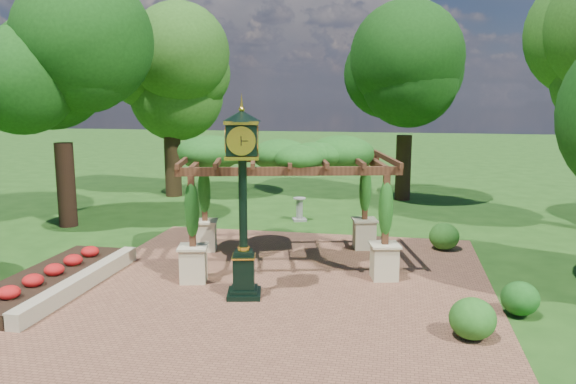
# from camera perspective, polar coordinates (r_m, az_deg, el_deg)

# --- Properties ---
(ground) EXTENTS (120.00, 120.00, 0.00)m
(ground) POSITION_cam_1_polar(r_m,az_deg,el_deg) (12.26, -2.30, -12.18)
(ground) COLOR #1E4714
(ground) RESTS_ON ground
(brick_plaza) EXTENTS (10.00, 12.00, 0.04)m
(brick_plaza) POSITION_cam_1_polar(r_m,az_deg,el_deg) (13.16, -1.28, -10.50)
(brick_plaza) COLOR brown
(brick_plaza) RESTS_ON ground
(border_wall) EXTENTS (0.35, 5.00, 0.40)m
(border_wall) POSITION_cam_1_polar(r_m,az_deg,el_deg) (14.33, -20.23, -8.65)
(border_wall) COLOR #C6B793
(border_wall) RESTS_ON ground
(flower_bed) EXTENTS (1.50, 5.00, 0.36)m
(flower_bed) POSITION_cam_1_polar(r_m,az_deg,el_deg) (14.81, -23.24, -8.32)
(flower_bed) COLOR red
(flower_bed) RESTS_ON ground
(pedestal_clock) EXTENTS (1.01, 1.01, 4.31)m
(pedestal_clock) POSITION_cam_1_polar(r_m,az_deg,el_deg) (12.47, -4.62, 0.53)
(pedestal_clock) COLOR black
(pedestal_clock) RESTS_ON brick_plaza
(pergola) EXTENTS (6.15, 4.62, 3.47)m
(pergola) POSITION_cam_1_polar(r_m,az_deg,el_deg) (14.94, -0.08, 3.12)
(pergola) COLOR beige
(pergola) RESTS_ON brick_plaza
(sundial) EXTENTS (0.62, 0.62, 0.87)m
(sundial) POSITION_cam_1_polar(r_m,az_deg,el_deg) (20.73, 1.17, -1.91)
(sundial) COLOR gray
(sundial) RESTS_ON ground
(shrub_front) EXTENTS (0.98, 0.98, 0.79)m
(shrub_front) POSITION_cam_1_polar(r_m,az_deg,el_deg) (11.37, 18.24, -12.12)
(shrub_front) COLOR #25631C
(shrub_front) RESTS_ON brick_plaza
(shrub_mid) EXTENTS (0.96, 0.96, 0.71)m
(shrub_mid) POSITION_cam_1_polar(r_m,az_deg,el_deg) (12.89, 22.51, -9.95)
(shrub_mid) COLOR #195217
(shrub_mid) RESTS_ON brick_plaza
(shrub_back) EXTENTS (1.08, 1.08, 0.80)m
(shrub_back) POSITION_cam_1_polar(r_m,az_deg,el_deg) (17.39, 15.58, -4.37)
(shrub_back) COLOR #28621C
(shrub_back) RESTS_ON brick_plaza
(tree_west_near) EXTENTS (4.27, 4.27, 7.63)m
(tree_west_near) POSITION_cam_1_polar(r_m,az_deg,el_deg) (20.97, -22.28, 10.89)
(tree_west_near) COLOR black
(tree_west_near) RESTS_ON ground
(tree_west_far) EXTENTS (3.93, 3.93, 7.92)m
(tree_west_far) POSITION_cam_1_polar(r_m,az_deg,el_deg) (26.04, -11.92, 11.41)
(tree_west_far) COLOR #312313
(tree_west_far) RESTS_ON ground
(tree_north) EXTENTS (4.29, 4.29, 7.38)m
(tree_north) POSITION_cam_1_polar(r_m,az_deg,el_deg) (25.11, 11.92, 10.68)
(tree_north) COLOR #352215
(tree_north) RESTS_ON ground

